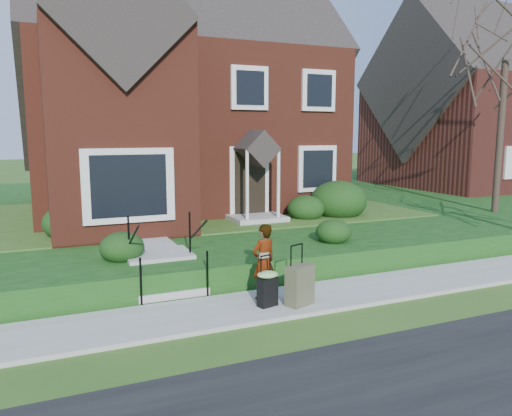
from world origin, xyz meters
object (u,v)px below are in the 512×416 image
front_steps (163,267)px  suitcase_olive (300,285)px  woman (264,262)px  suitcase_black (268,287)px

front_steps → suitcase_olive: size_ratio=1.76×
woman → suitcase_olive: size_ratio=1.29×
suitcase_black → suitcase_olive: size_ratio=0.84×
woman → suitcase_black: 0.57m
suitcase_black → suitcase_olive: suitcase_olive is taller
woman → suitcase_black: bearing=58.4°
woman → suitcase_olive: 0.83m
front_steps → woman: size_ratio=1.37×
front_steps → suitcase_black: bearing=-53.8°
front_steps → woman: bearing=-45.1°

